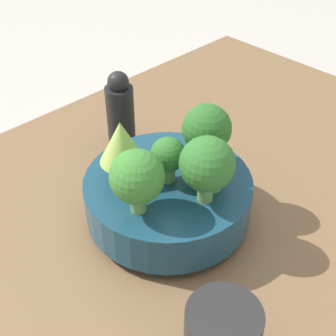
# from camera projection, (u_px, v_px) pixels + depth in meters

# --- Properties ---
(ground_plane) EXTENTS (6.00, 6.00, 0.00)m
(ground_plane) POSITION_uv_depth(u_px,v_px,m) (131.00, 239.00, 0.69)
(ground_plane) COLOR #ADA89E
(table) EXTENTS (1.20, 0.65, 0.04)m
(table) POSITION_uv_depth(u_px,v_px,m) (130.00, 229.00, 0.68)
(table) COLOR brown
(table) RESTS_ON ground_plane
(bowl) EXTENTS (0.23, 0.23, 0.07)m
(bowl) POSITION_uv_depth(u_px,v_px,m) (168.00, 197.00, 0.64)
(bowl) COLOR navy
(bowl) RESTS_ON table
(romanesco_piece_far) EXTENTS (0.04, 0.04, 0.07)m
(romanesco_piece_far) POSITION_uv_depth(u_px,v_px,m) (212.00, 161.00, 0.58)
(romanesco_piece_far) COLOR #7AB256
(romanesco_piece_far) RESTS_ON bowl
(broccoli_floret_left) EXTENTS (0.07, 0.07, 0.09)m
(broccoli_floret_left) POSITION_uv_depth(u_px,v_px,m) (207.00, 131.00, 0.61)
(broccoli_floret_left) COLOR #6BA34C
(broccoli_floret_left) RESTS_ON bowl
(romanesco_piece_near) EXTENTS (0.06, 0.06, 0.09)m
(romanesco_piece_near) POSITION_uv_depth(u_px,v_px,m) (121.00, 145.00, 0.59)
(romanesco_piece_near) COLOR #7AB256
(romanesco_piece_near) RESTS_ON bowl
(broccoli_floret_center) EXTENTS (0.05, 0.05, 0.06)m
(broccoli_floret_center) POSITION_uv_depth(u_px,v_px,m) (168.00, 156.00, 0.60)
(broccoli_floret_center) COLOR #609347
(broccoli_floret_center) RESTS_ON bowl
(broccoli_floret_back) EXTENTS (0.07, 0.07, 0.09)m
(broccoli_floret_back) POSITION_uv_depth(u_px,v_px,m) (207.00, 165.00, 0.56)
(broccoli_floret_back) COLOR #609347
(broccoli_floret_back) RESTS_ON bowl
(broccoli_floret_right) EXTENTS (0.07, 0.07, 0.09)m
(broccoli_floret_right) POSITION_uv_depth(u_px,v_px,m) (137.00, 178.00, 0.54)
(broccoli_floret_right) COLOR #609347
(broccoli_floret_right) RESTS_ON bowl
(pepper_mill) EXTENTS (0.05, 0.05, 0.14)m
(pepper_mill) POSITION_uv_depth(u_px,v_px,m) (120.00, 112.00, 0.77)
(pepper_mill) COLOR black
(pepper_mill) RESTS_ON table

